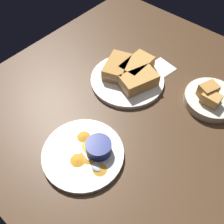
% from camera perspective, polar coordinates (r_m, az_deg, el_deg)
% --- Properties ---
extents(ground_plane, '(1.10, 1.10, 0.03)m').
position_cam_1_polar(ground_plane, '(0.94, 6.13, 1.31)').
color(ground_plane, '#4C331E').
extents(plate_sandwich_main, '(0.27, 0.27, 0.02)m').
position_cam_1_polar(plate_sandwich_main, '(0.99, 3.35, 7.04)').
color(plate_sandwich_main, white).
rests_on(plate_sandwich_main, ground_plane).
extents(sandwich_half_near, '(0.15, 0.12, 0.05)m').
position_cam_1_polar(sandwich_half_near, '(0.95, 5.86, 6.84)').
color(sandwich_half_near, tan).
rests_on(sandwich_half_near, plate_sandwich_main).
extents(sandwich_half_far, '(0.13, 0.08, 0.05)m').
position_cam_1_polar(sandwich_half_far, '(1.00, 5.42, 9.88)').
color(sandwich_half_far, tan).
rests_on(sandwich_half_far, plate_sandwich_main).
extents(sandwich_half_extra, '(0.15, 0.12, 0.05)m').
position_cam_1_polar(sandwich_half_extra, '(0.99, 1.12, 9.80)').
color(sandwich_half_extra, '#C68C42').
rests_on(sandwich_half_extra, plate_sandwich_main).
extents(ramekin_dark_sauce, '(0.06, 0.06, 0.03)m').
position_cam_1_polar(ramekin_dark_sauce, '(1.01, 1.11, 10.05)').
color(ramekin_dark_sauce, '#0C144C').
rests_on(ramekin_dark_sauce, plate_sandwich_main).
extents(spoon_by_dark_ramekin, '(0.02, 0.10, 0.01)m').
position_cam_1_polar(spoon_by_dark_ramekin, '(0.99, 3.39, 8.04)').
color(spoon_by_dark_ramekin, silver).
rests_on(spoon_by_dark_ramekin, plate_sandwich_main).
extents(plate_chips_companion, '(0.25, 0.25, 0.02)m').
position_cam_1_polar(plate_chips_companion, '(0.80, -6.33, -9.10)').
color(plate_chips_companion, white).
rests_on(plate_chips_companion, ground_plane).
extents(ramekin_light_gravy, '(0.08, 0.08, 0.04)m').
position_cam_1_polar(ramekin_light_gravy, '(0.78, -2.95, -7.65)').
color(ramekin_light_gravy, navy).
rests_on(ramekin_light_gravy, plate_chips_companion).
extents(spoon_by_gravy_ramekin, '(0.03, 0.10, 0.01)m').
position_cam_1_polar(spoon_by_gravy_ramekin, '(0.77, -4.10, -11.29)').
color(spoon_by_gravy_ramekin, silver).
rests_on(spoon_by_gravy_ramekin, plate_chips_companion).
extents(plantain_chip_scatter, '(0.13, 0.17, 0.01)m').
position_cam_1_polar(plantain_chip_scatter, '(0.79, -5.13, -8.75)').
color(plantain_chip_scatter, gold).
rests_on(plantain_chip_scatter, plate_chips_companion).
extents(bread_basket_rear, '(0.19, 0.19, 0.08)m').
position_cam_1_polar(bread_basket_rear, '(0.97, 20.79, 2.75)').
color(bread_basket_rear, silver).
rests_on(bread_basket_rear, ground_plane).
extents(paper_napkin_folded, '(0.12, 0.11, 0.00)m').
position_cam_1_polar(paper_napkin_folded, '(1.06, 10.24, 9.27)').
color(paper_napkin_folded, white).
rests_on(paper_napkin_folded, ground_plane).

